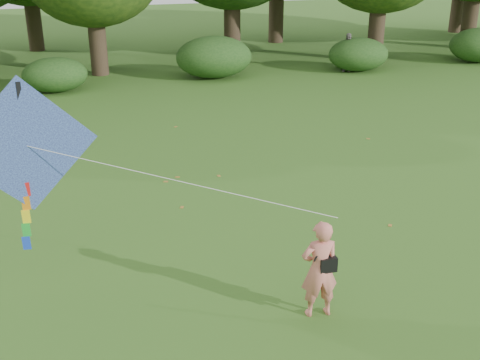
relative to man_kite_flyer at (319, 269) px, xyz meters
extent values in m
plane|color=#265114|center=(-0.23, 0.74, -0.89)|extent=(100.00, 100.00, 0.00)
imported|color=#D37463|center=(0.00, 0.00, 0.00)|extent=(0.68, 0.47, 1.77)
imported|color=slate|center=(9.23, 18.23, 0.02)|extent=(1.13, 0.96, 1.81)
cube|color=black|center=(0.12, -0.03, 0.11)|extent=(0.30, 0.20, 0.26)
cylinder|color=black|center=(0.00, -0.04, 0.45)|extent=(0.33, 0.14, 0.47)
cube|color=#2763AA|center=(-4.53, 2.19, 1.90)|extent=(2.41, 0.47, 2.44)
cube|color=black|center=(-4.53, 2.22, 1.90)|extent=(0.13, 0.24, 2.23)
cylinder|color=white|center=(-2.14, 1.07, 1.42)|extent=(4.79, 2.25, 0.97)
cube|color=red|center=(-4.63, 2.21, 1.11)|extent=(0.14, 0.06, 0.26)
cube|color=orange|center=(-4.66, 2.21, 0.85)|extent=(0.14, 0.06, 0.26)
cube|color=yellow|center=(-4.69, 2.21, 0.59)|extent=(0.14, 0.06, 0.26)
cube|color=green|center=(-4.72, 2.21, 0.33)|extent=(0.14, 0.06, 0.26)
cube|color=blue|center=(-4.75, 2.21, 0.07)|extent=(0.14, 0.06, 0.26)
cylinder|color=#3A2D1E|center=(-2.23, 20.74, 0.69)|extent=(0.80, 0.80, 3.15)
cylinder|color=#3A2D1E|center=(4.77, 22.74, 0.95)|extent=(0.86, 0.86, 3.67)
cylinder|color=#3A2D1E|center=(11.77, 20.24, 0.83)|extent=(0.83, 0.83, 3.43)
cylinder|color=#3A2D1E|center=(18.77, 22.24, 1.00)|extent=(0.87, 0.87, 3.78)
cylinder|color=#3A2D1E|center=(-5.23, 28.24, 0.86)|extent=(0.84, 0.84, 3.50)
cylinder|color=#3A2D1E|center=(8.77, 27.24, 1.13)|extent=(0.90, 0.90, 4.02)
cylinder|color=#3A2D1E|center=(21.77, 27.74, 0.90)|extent=(0.85, 0.85, 3.57)
ellipsoid|color=#264919|center=(-4.23, 17.84, -0.17)|extent=(2.66, 2.09, 1.42)
ellipsoid|color=#264919|center=(2.77, 18.64, 0.05)|extent=(3.50, 2.75, 1.88)
ellipsoid|color=#264919|center=(9.77, 18.14, -0.10)|extent=(2.94, 2.31, 1.58)
ellipsoid|color=#264919|center=(16.77, 18.44, -0.02)|extent=(3.22, 2.53, 1.72)
cube|color=olive|center=(2.93, 2.70, -0.88)|extent=(0.14, 0.14, 0.01)
cube|color=olive|center=(-1.15, 6.94, -0.88)|extent=(0.14, 0.11, 0.01)
cube|color=olive|center=(-1.41, 4.98, -0.88)|extent=(0.12, 0.14, 0.01)
cube|color=olive|center=(5.37, 8.49, -0.88)|extent=(0.14, 0.13, 0.01)
cube|color=olive|center=(-0.36, 11.51, -0.88)|extent=(0.14, 0.14, 0.01)
cube|color=olive|center=(-0.05, 6.71, -0.88)|extent=(0.09, 0.13, 0.01)
cube|color=olive|center=(-1.51, 6.70, -0.88)|extent=(0.14, 0.11, 0.01)
camera|label=1|loc=(-3.72, -8.06, 5.20)|focal=45.00mm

